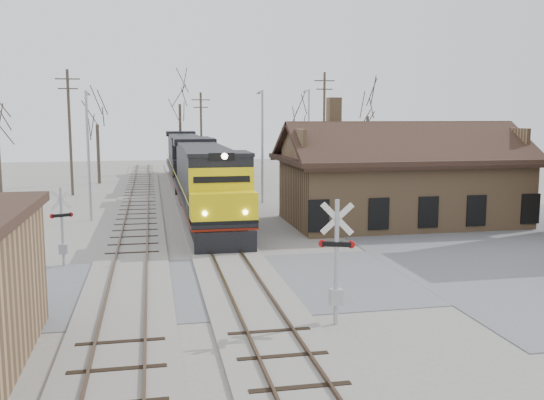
{
  "coord_description": "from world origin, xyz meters",
  "views": [
    {
      "loc": [
        -3.47,
        -23.74,
        6.78
      ],
      "look_at": [
        3.09,
        9.0,
        2.1
      ],
      "focal_mm": 40.0,
      "sensor_mm": 36.0,
      "label": 1
    }
  ],
  "objects": [
    {
      "name": "utility_pole_c",
      "position": [
        12.99,
        32.86,
        5.66
      ],
      "size": [
        2.0,
        0.24,
        10.86
      ],
      "color": "#382D23",
      "rests_on": "ground"
    },
    {
      "name": "track_main",
      "position": [
        0.0,
        15.0,
        0.07
      ],
      "size": [
        3.4,
        90.0,
        0.24
      ],
      "color": "gray",
      "rests_on": "ground"
    },
    {
      "name": "locomotive_trailing",
      "position": [
        0.0,
        37.96,
        2.59
      ],
      "size": [
        3.32,
        22.21,
        4.67
      ],
      "color": "black",
      "rests_on": "ground"
    },
    {
      "name": "utility_pole_a",
      "position": [
        -10.12,
        30.01,
        5.53
      ],
      "size": [
        2.0,
        0.24,
        10.6
      ],
      "color": "#382D23",
      "rests_on": "ground"
    },
    {
      "name": "track_siding",
      "position": [
        -4.5,
        15.0,
        0.07
      ],
      "size": [
        3.4,
        90.0,
        0.24
      ],
      "color": "gray",
      "rests_on": "ground"
    },
    {
      "name": "tree_c",
      "position": [
        0.06,
        49.43,
        9.44
      ],
      "size": [
        5.41,
        5.41,
        13.25
      ],
      "color": "#382D23",
      "rests_on": "ground"
    },
    {
      "name": "tree_d",
      "position": [
        13.44,
        44.58,
        6.89
      ],
      "size": [
        3.95,
        3.95,
        9.68
      ],
      "color": "#382D23",
      "rests_on": "ground"
    },
    {
      "name": "crossbuck_near",
      "position": [
        2.31,
        -5.47,
        1.93
      ],
      "size": [
        1.13,
        0.49,
        4.13
      ],
      "rotation": [
        0.0,
        0.0,
        -0.36
      ],
      "color": "#A5A8AD",
      "rests_on": "ground"
    },
    {
      "name": "depot",
      "position": [
        11.99,
        12.0,
        2.41
      ],
      "size": [
        15.2,
        9.31,
        7.9
      ],
      "color": "#92704B",
      "rests_on": "ground"
    },
    {
      "name": "streetlight_b",
      "position": [
        5.03,
        22.59,
        4.89
      ],
      "size": [
        0.25,
        2.04,
        8.71
      ],
      "color": "#A5A8AD",
      "rests_on": "ground"
    },
    {
      "name": "locomotive_lead",
      "position": [
        0.0,
        15.47,
        2.59
      ],
      "size": [
        3.32,
        22.21,
        4.94
      ],
      "color": "black",
      "rests_on": "ground"
    },
    {
      "name": "tree_e",
      "position": [
        19.09,
        37.43,
        7.8
      ],
      "size": [
        4.47,
        4.47,
        10.96
      ],
      "color": "#382D23",
      "rests_on": "ground"
    },
    {
      "name": "streetlight_c",
      "position": [
        11.32,
        32.44,
        5.15
      ],
      "size": [
        0.25,
        2.04,
        9.23
      ],
      "color": "#A5A8AD",
      "rests_on": "ground"
    },
    {
      "name": "streetlight_a",
      "position": [
        -7.39,
        16.74,
        4.7
      ],
      "size": [
        0.25,
        2.04,
        8.34
      ],
      "color": "#A5A8AD",
      "rests_on": "ground"
    },
    {
      "name": "crossbuck_far",
      "position": [
        -7.47,
        4.3,
        1.72
      ],
      "size": [
        0.98,
        0.46,
        3.61
      ],
      "rotation": [
        0.0,
        0.0,
        3.52
      ],
      "color": "#A5A8AD",
      "rests_on": "ground"
    },
    {
      "name": "tree_b",
      "position": [
        -8.6,
        38.97,
        6.85
      ],
      "size": [
        3.93,
        3.93,
        9.63
      ],
      "color": "#382D23",
      "rests_on": "ground"
    },
    {
      "name": "road",
      "position": [
        0.0,
        0.0,
        0.01
      ],
      "size": [
        60.0,
        9.0,
        0.03
      ],
      "primitive_type": "cube",
      "color": "#5A5A5F",
      "rests_on": "ground"
    },
    {
      "name": "utility_pole_b",
      "position": [
        2.0,
        42.79,
        4.84
      ],
      "size": [
        2.0,
        0.24,
        9.25
      ],
      "color": "#382D23",
      "rests_on": "ground"
    },
    {
      "name": "ground",
      "position": [
        0.0,
        0.0,
        0.0
      ],
      "size": [
        140.0,
        140.0,
        0.0
      ],
      "primitive_type": "plane",
      "color": "gray",
      "rests_on": "ground"
    }
  ]
}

